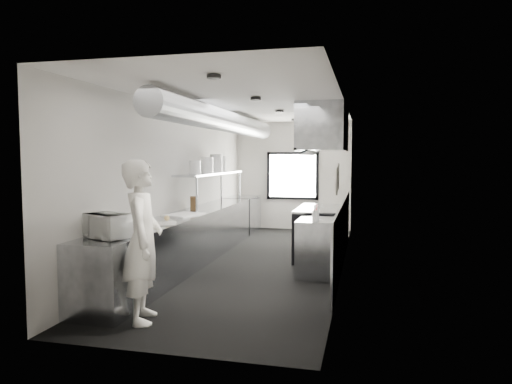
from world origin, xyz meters
The scene contains 35 objects.
floor centered at (0.00, 0.00, 0.00)m, with size 3.00×8.00×0.01m, color black.
ceiling centered at (0.00, 0.00, 2.80)m, with size 3.00×8.00×0.01m, color silver.
wall_back centered at (0.00, 4.00, 1.40)m, with size 3.00×0.02×2.80m, color #B5B2AC.
wall_front centered at (0.00, -4.00, 1.40)m, with size 3.00×0.02×2.80m, color #B5B2AC.
wall_left centered at (-1.50, 0.00, 1.40)m, with size 0.02×8.00×2.80m, color #B5B2AC.
wall_right centered at (1.50, 0.00, 1.40)m, with size 0.02×8.00×2.80m, color #B5B2AC.
wall_cladding centered at (1.48, 0.30, 0.55)m, with size 0.03×5.50×1.10m, color gray.
hvac_duct centered at (-0.70, 0.40, 2.55)m, with size 0.40×0.40×6.40m, color #919499.
service_window centered at (0.00, 3.96, 1.40)m, with size 1.36×0.05×1.25m.
exhaust_hood centered at (1.10, 0.70, 2.39)m, with size 0.81×2.20×0.88m.
prep_counter centered at (-1.15, -0.50, 0.45)m, with size 0.70×6.00×0.90m, color gray.
pass_shelf centered at (-1.19, 1.00, 1.54)m, with size 0.45×3.00×0.68m.
range centered at (1.04, 0.70, 0.47)m, with size 0.88×1.60×0.94m.
bottle_station centered at (1.15, -0.70, 0.45)m, with size 0.65×0.80×0.90m, color gray.
far_work_table centered at (-1.15, 3.20, 0.45)m, with size 0.70×1.20×0.90m, color gray.
notice_sheet_a centered at (1.47, -1.20, 1.60)m, with size 0.02×0.28×0.38m, color beige.
notice_sheet_b centered at (1.47, -1.55, 1.55)m, with size 0.02×0.28×0.38m, color beige.
line_cook centered at (-0.60, -3.20, 0.93)m, with size 0.67×0.44×1.85m, color silver.
microwave centered at (-1.17, -2.98, 1.05)m, with size 0.49×0.38×0.30m, color white.
deli_tub_a centered at (-1.26, -2.67, 0.95)m, with size 0.14×0.14×0.10m, color beige.
deli_tub_b centered at (-1.25, -2.30, 0.95)m, with size 0.14×0.14×0.10m, color beige.
newspaper centered at (-1.00, -1.73, 0.91)m, with size 0.34×0.42×0.01m, color beige.
small_plate centered at (-1.07, -1.50, 0.91)m, with size 0.18×0.18×0.01m, color white.
pastry centered at (-1.07, -1.50, 0.96)m, with size 0.08×0.08×0.08m, color #E2BF77.
cutting_board centered at (-1.13, -0.68, 0.91)m, with size 0.48×0.64×0.02m, color white.
knife_block centered at (-1.30, 0.20, 1.02)m, with size 0.10×0.22×0.24m, color #543B1D.
plate_stack_a centered at (-1.23, 0.14, 1.69)m, with size 0.21×0.21×0.25m, color white.
plate_stack_b centered at (-1.18, 0.67, 1.72)m, with size 0.24×0.24×0.31m, color white.
plate_stack_c centered at (-1.18, 1.24, 1.76)m, with size 0.26×0.26×0.37m, color white.
plate_stack_d centered at (-1.21, 1.65, 1.74)m, with size 0.22×0.22×0.34m, color white.
squeeze_bottle_a centered at (1.10, -0.97, 0.99)m, with size 0.06×0.06×0.17m, color white.
squeeze_bottle_b centered at (1.13, -0.88, 0.98)m, with size 0.06×0.06×0.17m, color white.
squeeze_bottle_c centered at (1.11, -0.71, 0.98)m, with size 0.05×0.05×0.16m, color white.
squeeze_bottle_d centered at (1.10, -0.53, 0.99)m, with size 0.06×0.06×0.19m, color white.
squeeze_bottle_e centered at (1.07, -0.39, 1.00)m, with size 0.06×0.06×0.19m, color white.
Camera 1 is at (1.86, -7.97, 1.87)m, focal length 32.50 mm.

